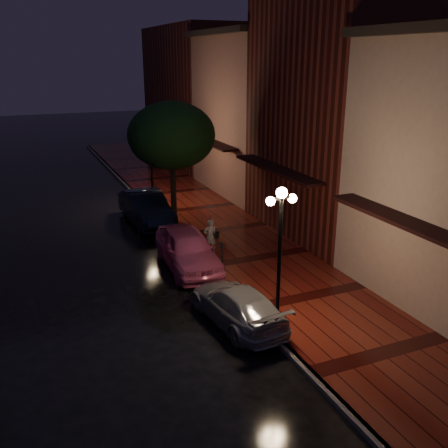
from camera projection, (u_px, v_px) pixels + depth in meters
name	position (u px, v px, depth m)	size (l,w,h in m)	color
ground	(207.00, 269.00, 19.46)	(120.00, 120.00, 0.00)	black
sidewalk	(258.00, 259.00, 20.27)	(4.50, 60.00, 0.15)	#4B110D
curb	(207.00, 268.00, 19.44)	(0.25, 60.00, 0.15)	#595451
storefront_mid	(336.00, 113.00, 22.05)	(5.00, 8.00, 11.00)	#511914
storefront_far	(255.00, 117.00, 29.34)	(5.00, 8.00, 9.00)	#8C5951
storefront_extra	(197.00, 96.00, 37.89)	(5.00, 12.00, 10.00)	#511914
streetlamp_near	(280.00, 250.00, 14.40)	(0.96, 0.36, 4.31)	black
streetlamp_far	(151.00, 161.00, 26.60)	(0.96, 0.36, 4.31)	black
street_tree	(172.00, 138.00, 23.55)	(4.16, 4.16, 5.80)	black
pink_car	(188.00, 249.00, 19.40)	(1.83, 4.54, 1.55)	#E25D8D
navy_car	(146.00, 208.00, 24.64)	(1.67, 4.79, 1.58)	black
silver_car	(237.00, 305.00, 15.42)	(1.67, 4.11, 1.19)	#93939A
woman_with_umbrella	(210.00, 222.00, 20.16)	(0.87, 0.89, 2.09)	silver
parking_meter	(222.00, 256.00, 18.16)	(0.15, 0.12, 1.38)	black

